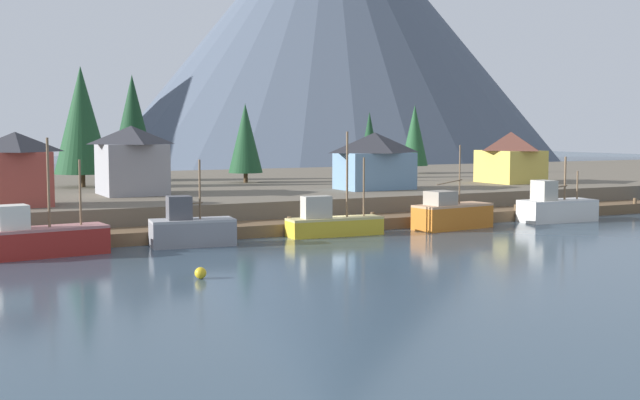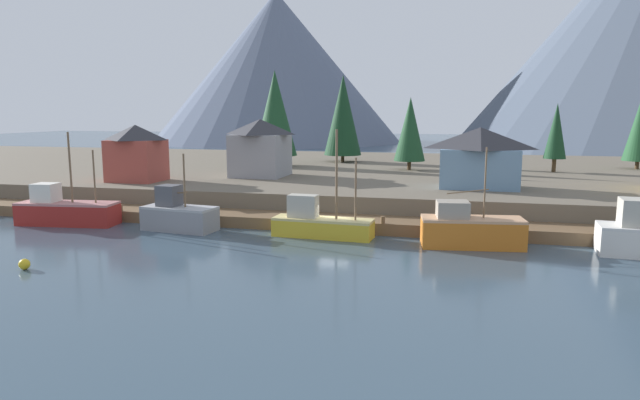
# 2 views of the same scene
# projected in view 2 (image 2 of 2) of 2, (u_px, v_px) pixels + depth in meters

# --- Properties ---
(ground_plane) EXTENTS (400.00, 400.00, 1.00)m
(ground_plane) POSITION_uv_depth(u_px,v_px,m) (370.00, 202.00, 65.37)
(ground_plane) COLOR #384C5B
(dock) EXTENTS (80.00, 4.00, 1.60)m
(dock) POSITION_uv_depth(u_px,v_px,m) (339.00, 223.00, 47.93)
(dock) COLOR brown
(dock) RESTS_ON ground_plane
(shoreline_bank) EXTENTS (400.00, 56.00, 2.50)m
(shoreline_bank) POSITION_uv_depth(u_px,v_px,m) (384.00, 176.00, 76.61)
(shoreline_bank) COLOR #665B4C
(shoreline_bank) RESTS_ON ground_plane
(mountain_west_peak) EXTENTS (84.04, 84.04, 49.66)m
(mountain_west_peak) POSITION_uv_depth(u_px,v_px,m) (277.00, 68.00, 188.75)
(mountain_west_peak) COLOR slate
(mountain_west_peak) RESTS_ON ground_plane
(fishing_boat_red) EXTENTS (9.00, 3.65, 8.24)m
(fishing_boat_red) POSITION_uv_depth(u_px,v_px,m) (66.00, 211.00, 49.67)
(fishing_boat_red) COLOR maroon
(fishing_boat_red) RESTS_ON ground_plane
(fishing_boat_grey) EXTENTS (6.53, 3.40, 6.54)m
(fishing_boat_grey) POSITION_uv_depth(u_px,v_px,m) (178.00, 215.00, 47.24)
(fishing_boat_grey) COLOR gray
(fishing_boat_grey) RESTS_ON ground_plane
(fishing_boat_yellow) EXTENTS (8.17, 2.69, 8.62)m
(fishing_boat_yellow) POSITION_uv_depth(u_px,v_px,m) (320.00, 224.00, 44.75)
(fishing_boat_yellow) COLOR gold
(fishing_boat_yellow) RESTS_ON ground_plane
(fishing_boat_orange) EXTENTS (7.71, 3.72, 7.42)m
(fishing_boat_orange) POSITION_uv_depth(u_px,v_px,m) (470.00, 230.00, 41.41)
(fishing_boat_orange) COLOR #CC6B1E
(fishing_boat_orange) RESTS_ON ground_plane
(house_red) EXTENTS (5.53, 4.85, 6.10)m
(house_red) POSITION_uv_depth(u_px,v_px,m) (136.00, 153.00, 60.37)
(house_red) COLOR #9E4238
(house_red) RESTS_ON shoreline_bank
(house_blue) EXTENTS (7.85, 5.16, 5.98)m
(house_blue) POSITION_uv_depth(u_px,v_px,m) (479.00, 157.00, 54.94)
(house_blue) COLOR #6689A8
(house_blue) RESTS_ON shoreline_bank
(house_grey) EXTENTS (6.12, 6.65, 6.65)m
(house_grey) POSITION_uv_depth(u_px,v_px,m) (260.00, 147.00, 65.08)
(house_grey) COLOR gray
(house_grey) RESTS_ON shoreline_bank
(conifer_near_left) EXTENTS (3.89, 3.89, 9.80)m
(conifer_near_left) POSITION_uv_depth(u_px,v_px,m) (640.00, 128.00, 72.83)
(conifer_near_left) COLOR #4C3823
(conifer_near_left) RESTS_ON shoreline_bank
(conifer_near_right) EXTENTS (6.03, 6.03, 13.15)m
(conifer_near_right) POSITION_uv_depth(u_px,v_px,m) (275.00, 113.00, 77.01)
(conifer_near_right) COLOR #4C3823
(conifer_near_right) RESTS_ON shoreline_bank
(conifer_mid_left) EXTENTS (2.71, 2.71, 8.58)m
(conifer_mid_left) POSITION_uv_depth(u_px,v_px,m) (556.00, 131.00, 69.31)
(conifer_mid_left) COLOR #4C3823
(conifer_mid_left) RESTS_ON shoreline_bank
(conifer_mid_right) EXTENTS (4.04, 4.04, 9.37)m
(conifer_mid_right) POSITION_uv_depth(u_px,v_px,m) (410.00, 129.00, 71.94)
(conifer_mid_right) COLOR #4C3823
(conifer_mid_right) RESTS_ON shoreline_bank
(conifer_back_left) EXTENTS (5.63, 5.63, 12.98)m
(conifer_back_left) POSITION_uv_depth(u_px,v_px,m) (343.00, 115.00, 83.70)
(conifer_back_left) COLOR #4C3823
(conifer_back_left) RESTS_ON shoreline_bank
(channel_buoy) EXTENTS (0.70, 0.70, 0.70)m
(channel_buoy) POSITION_uv_depth(u_px,v_px,m) (24.00, 264.00, 35.46)
(channel_buoy) COLOR gold
(channel_buoy) RESTS_ON ground_plane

